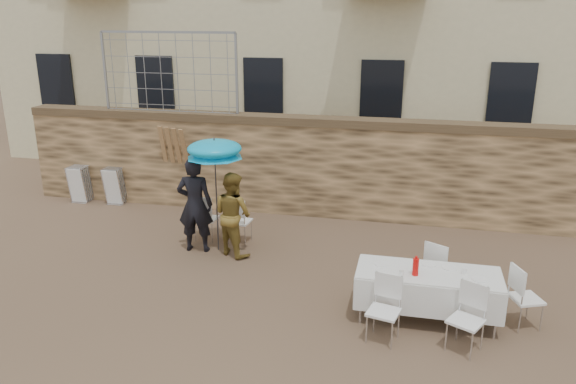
% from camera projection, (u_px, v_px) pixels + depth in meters
% --- Properties ---
extents(ground, '(80.00, 80.00, 0.00)m').
position_uv_depth(ground, '(229.00, 323.00, 8.37)').
color(ground, brown).
rests_on(ground, ground).
extents(stone_wall, '(13.00, 0.50, 2.20)m').
position_uv_depth(stone_wall, '(298.00, 166.00, 12.67)').
color(stone_wall, olive).
rests_on(stone_wall, ground).
extents(chain_link_fence, '(3.20, 0.06, 1.80)m').
position_uv_depth(chain_link_fence, '(169.00, 73.00, 12.69)').
color(chain_link_fence, gray).
rests_on(chain_link_fence, stone_wall).
extents(man_suit, '(0.73, 0.53, 1.87)m').
position_uv_depth(man_suit, '(195.00, 205.00, 10.67)').
color(man_suit, black).
rests_on(man_suit, ground).
extents(woman_dress, '(0.99, 0.92, 1.62)m').
position_uv_depth(woman_dress, '(233.00, 214.00, 10.55)').
color(woman_dress, '#A48132').
rests_on(woman_dress, ground).
extents(umbrella, '(1.06, 1.06, 2.07)m').
position_uv_depth(umbrella, '(215.00, 152.00, 10.36)').
color(umbrella, '#3F3F44').
rests_on(umbrella, ground).
extents(couple_chair_left, '(0.49, 0.49, 0.96)m').
position_uv_depth(couple_chair_left, '(206.00, 217.00, 11.32)').
color(couple_chair_left, white).
rests_on(couple_chair_left, ground).
extents(couple_chair_right, '(0.52, 0.52, 0.96)m').
position_uv_depth(couple_chair_right, '(240.00, 220.00, 11.17)').
color(couple_chair_right, white).
rests_on(couple_chair_right, ground).
extents(banquet_table, '(2.10, 0.85, 0.78)m').
position_uv_depth(banquet_table, '(429.00, 275.00, 8.29)').
color(banquet_table, silver).
rests_on(banquet_table, ground).
extents(soda_bottle, '(0.09, 0.09, 0.26)m').
position_uv_depth(soda_bottle, '(416.00, 267.00, 8.14)').
color(soda_bottle, red).
rests_on(soda_bottle, banquet_table).
extents(table_chair_front_left, '(0.58, 0.58, 0.96)m').
position_uv_depth(table_chair_front_left, '(384.00, 310.00, 7.79)').
color(table_chair_front_left, white).
rests_on(table_chair_front_left, ground).
extents(table_chair_front_right, '(0.65, 0.65, 0.96)m').
position_uv_depth(table_chair_front_right, '(466.00, 319.00, 7.56)').
color(table_chair_front_right, white).
rests_on(table_chair_front_right, ground).
extents(table_chair_back, '(0.65, 0.65, 0.96)m').
position_uv_depth(table_chair_back, '(440.00, 268.00, 9.06)').
color(table_chair_back, white).
rests_on(table_chair_back, ground).
extents(table_chair_side, '(0.62, 0.62, 0.96)m').
position_uv_depth(table_chair_side, '(526.00, 297.00, 8.16)').
color(table_chair_side, white).
rests_on(table_chair_side, ground).
extents(chair_stack_left, '(0.46, 0.47, 0.92)m').
position_uv_depth(chair_stack_left, '(84.00, 182.00, 13.73)').
color(chair_stack_left, white).
rests_on(chair_stack_left, ground).
extents(chair_stack_right, '(0.46, 0.40, 0.92)m').
position_uv_depth(chair_stack_right, '(117.00, 184.00, 13.54)').
color(chair_stack_right, white).
rests_on(chair_stack_right, ground).
extents(wood_planks, '(0.70, 0.20, 2.00)m').
position_uv_depth(wood_planks, '(179.00, 166.00, 13.10)').
color(wood_planks, '#A37749').
rests_on(wood_planks, ground).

